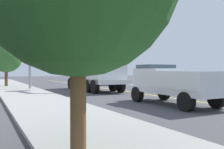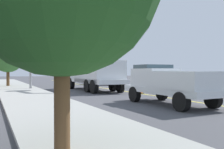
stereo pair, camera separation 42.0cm
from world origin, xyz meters
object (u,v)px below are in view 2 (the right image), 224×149
(utility_bucket_truck, at_px, (93,72))
(service_pickup_truck, at_px, (170,83))
(traffic_signal_mast, at_px, (34,30))
(passing_minivan, at_px, (101,77))
(traffic_cone_mid_rear, at_px, (95,83))
(traffic_cone_mid_front, at_px, (141,88))

(utility_bucket_truck, height_order, service_pickup_truck, utility_bucket_truck)
(service_pickup_truck, xyz_separation_m, traffic_signal_mast, (11.02, 6.47, 4.07))
(passing_minivan, height_order, traffic_cone_mid_rear, passing_minivan)
(passing_minivan, distance_m, traffic_signal_mast, 12.03)
(traffic_cone_mid_rear, height_order, traffic_signal_mast, traffic_signal_mast)
(traffic_cone_mid_rear, distance_m, traffic_signal_mast, 8.65)
(passing_minivan, distance_m, traffic_cone_mid_front, 12.71)
(passing_minivan, height_order, traffic_cone_mid_front, passing_minivan)
(utility_bucket_truck, distance_m, traffic_cone_mid_front, 5.08)
(passing_minivan, bearing_deg, service_pickup_truck, 174.90)
(service_pickup_truck, bearing_deg, passing_minivan, -5.10)
(traffic_cone_mid_rear, xyz_separation_m, traffic_signal_mast, (-3.57, 6.25, 4.81))
(traffic_cone_mid_front, bearing_deg, service_pickup_truck, 168.92)
(passing_minivan, xyz_separation_m, traffic_cone_mid_rear, (-4.21, 1.90, -0.59))
(traffic_signal_mast, bearing_deg, traffic_cone_mid_rear, -60.28)
(traffic_cone_mid_rear, bearing_deg, traffic_signal_mast, 119.72)
(traffic_cone_mid_front, xyz_separation_m, traffic_signal_mast, (4.90, 7.66, 4.79))
(traffic_cone_mid_front, relative_size, traffic_signal_mast, 0.11)
(passing_minivan, relative_size, traffic_cone_mid_rear, 6.50)
(service_pickup_truck, height_order, traffic_signal_mast, traffic_signal_mast)
(passing_minivan, bearing_deg, traffic_signal_mast, 133.70)
(traffic_cone_mid_front, bearing_deg, traffic_signal_mast, 57.38)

